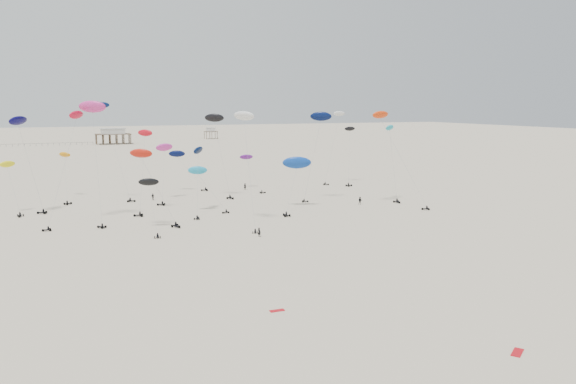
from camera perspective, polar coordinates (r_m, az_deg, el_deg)
name	(u,v)px	position (r m, az deg, el deg)	size (l,w,h in m)	color
ground_plane	(178,168)	(220.04, -11.16, 2.37)	(900.00, 900.00, 0.00)	beige
pavilion_main	(113,137)	(366.56, -17.34, 5.34)	(21.00, 13.00, 9.80)	brown
pavilion_small	(211,134)	(408.13, -7.85, 5.87)	(9.00, 7.00, 8.00)	brown
pier_fence	(21,145)	(365.89, -25.47, 4.33)	(80.20, 0.20, 1.50)	black
rig_0	(393,157)	(142.93, 10.60, 3.49)	(4.04, 6.35, 19.51)	black
rig_1	(151,193)	(112.04, -13.79, -0.11)	(4.31, 11.36, 12.01)	black
rig_2	(71,137)	(123.52, -21.21, 5.26)	(9.74, 11.79, 24.05)	black
rig_3	(12,183)	(139.21, -26.24, 0.80)	(4.88, 9.17, 12.33)	black
rig_4	(217,133)	(148.35, -7.19, 5.99)	(6.39, 8.73, 22.20)	black
rig_5	(66,171)	(156.05, -21.64, 2.01)	(3.81, 17.33, 17.32)	black
rig_6	(151,173)	(114.01, -13.78, 1.93)	(9.62, 6.20, 16.01)	black
rig_7	(335,134)	(174.91, 4.83, 5.94)	(9.56, 6.65, 22.54)	black
rig_8	(93,117)	(125.10, -19.20, 7.19)	(6.48, 14.60, 25.99)	black
rig_9	(164,158)	(146.71, -12.51, 3.38)	(6.68, 12.72, 15.84)	black
rig_10	(388,131)	(138.02, 10.14, 6.15)	(9.41, 14.12, 24.30)	black
rig_11	(349,152)	(173.94, 6.26, 4.06)	(7.66, 10.62, 18.40)	black
rig_12	(143,163)	(130.97, -14.54, 2.87)	(6.23, 10.76, 19.12)	black
rig_13	(202,177)	(129.31, -8.74, 1.55)	(8.37, 7.02, 11.27)	black
rig_14	(319,124)	(143.07, 3.21, 6.92)	(9.20, 5.24, 22.70)	black
rig_15	(296,167)	(132.69, 0.81, 2.55)	(11.50, 13.72, 15.05)	black
rig_16	(198,162)	(128.28, -9.13, 3.03)	(5.89, 13.39, 16.31)	black
rig_17	(22,137)	(137.40, -25.38, 5.06)	(7.57, 5.91, 22.17)	black
rig_18	(183,162)	(161.62, -10.61, 3.05)	(10.60, 5.96, 12.45)	black
rig_19	(250,164)	(163.52, -3.93, 2.86)	(4.17, 14.20, 14.59)	black
rig_20	(245,127)	(114.27, -4.38, 6.58)	(4.84, 13.97, 23.95)	black
rig_21	(113,141)	(148.78, -17.33, 4.94)	(8.58, 8.78, 25.15)	black
spectator_0	(259,237)	(104.83, -2.94, -4.55)	(0.74, 0.51, 2.03)	black
spectator_1	(360,204)	(139.09, 7.33, -1.27)	(1.08, 0.63, 2.20)	black
spectator_2	(153,200)	(148.41, -13.56, -0.80)	(1.20, 0.65, 2.03)	black
spectator_3	(245,190)	(162.39, -4.39, 0.24)	(0.82, 0.56, 2.24)	black
grounded_kite_a	(517,353)	(62.11, 22.27, -14.88)	(2.20, 0.90, 0.08)	#B40B13
grounded_kite_b	(277,311)	(68.34, -1.12, -11.98)	(1.80, 0.70, 0.07)	#B80B14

